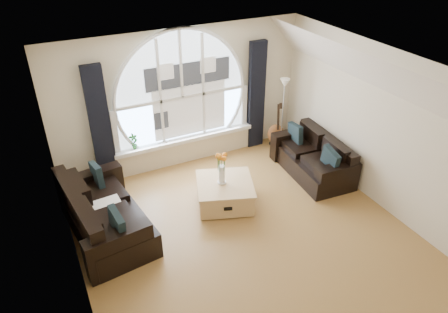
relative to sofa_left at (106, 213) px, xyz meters
The scene contains 20 objects.
ground 2.30m from the sofa_left, 30.53° to the right, with size 5.00×5.50×0.01m, color brown.
ceiling 3.23m from the sofa_left, 30.53° to the right, with size 5.00×5.50×0.01m, color silver.
wall_back 2.69m from the sofa_left, 39.41° to the left, with size 5.00×0.01×2.70m, color beige.
wall_left 1.59m from the sofa_left, 115.65° to the right, with size 0.01×5.50×2.70m, color beige.
wall_right 4.69m from the sofa_left, 14.48° to the right, with size 0.01×5.50×2.70m, color beige.
attic_slope 4.73m from the sofa_left, 15.48° to the right, with size 0.92×5.50×0.72m, color silver.
arched_window 2.79m from the sofa_left, 38.88° to the left, with size 2.60×0.06×2.15m, color silver.
window_sill 2.46m from the sofa_left, 37.61° to the left, with size 2.90×0.22×0.08m, color white.
window_frame 2.77m from the sofa_left, 38.34° to the left, with size 2.76×0.08×2.15m, color white.
neighbor_house 2.83m from the sofa_left, 36.56° to the left, with size 1.70×0.02×1.50m, color silver.
curtain_left 1.70m from the sofa_left, 76.77° to the left, with size 0.35×0.12×2.30m, color black.
curtain_right 3.92m from the sofa_left, 22.66° to the left, with size 0.35×0.12×2.30m, color black.
sofa_left is the anchor object (origin of this frame).
sofa_right 3.97m from the sofa_left, ahead, with size 0.85×1.69×0.75m, color black.
coffee_chest 2.04m from the sofa_left, ahead, with size 0.96×0.96×0.47m, color tan.
throw_blanket 0.14m from the sofa_left, 93.53° to the right, with size 0.55×0.55×0.10m, color silver.
vase_flowers 2.02m from the sofa_left, ahead, with size 0.24×0.24×0.70m, color white.
floor_lamp 4.10m from the sofa_left, 14.98° to the left, with size 0.24×0.24×1.60m, color #B2B2B2.
guitar 4.11m from the sofa_left, 17.37° to the left, with size 0.36×0.24×1.06m, color #955427.
potted_plant 1.78m from the sofa_left, 58.83° to the left, with size 0.17×0.11×0.32m, color #1E6023.
Camera 1 is at (-2.56, -4.30, 4.55)m, focal length 33.57 mm.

